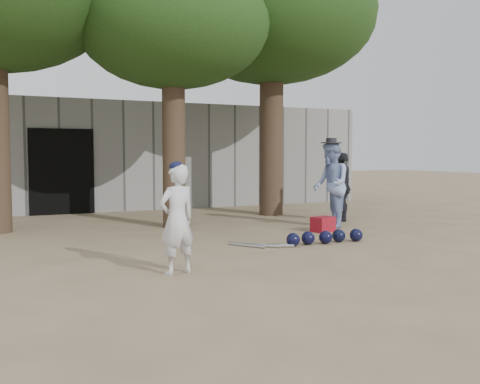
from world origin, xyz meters
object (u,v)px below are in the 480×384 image
boy_player (177,219)px  spectator_dark (343,187)px  spectator_blue (331,185)px  red_bag (323,224)px

boy_player → spectator_dark: 6.35m
spectator_blue → spectator_dark: spectator_blue is taller
spectator_blue → spectator_dark: size_ratio=1.14×
spectator_blue → red_bag: 1.01m
spectator_dark → red_bag: 1.98m
spectator_blue → spectator_dark: (0.90, 0.80, -0.11)m
boy_player → spectator_dark: spectator_dark is taller
red_bag → spectator_blue: bearing=42.1°
boy_player → spectator_dark: (5.25, 3.57, 0.09)m
boy_player → spectator_blue: spectator_blue is taller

